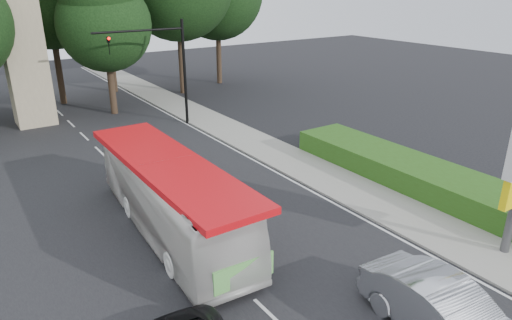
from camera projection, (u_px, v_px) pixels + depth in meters
road_surface at (165, 214)px, 19.89m from camera, size 14.00×80.00×0.02m
sidewalk_right at (313, 171)px, 24.32m from camera, size 3.00×80.00×0.12m
hedge at (413, 173)px, 22.61m from camera, size 3.00×14.00×1.20m
traffic_signal_mast at (166, 59)px, 30.42m from camera, size 6.10×0.35×7.20m
monument at (24, 51)px, 30.87m from camera, size 3.00×3.00×10.05m
tree_monument_right at (102, 4)px, 32.31m from camera, size 6.72×6.72×13.20m
transit_bus at (171, 197)px, 17.98m from camera, size 3.21×11.05×3.04m
sedan_silver at (446, 314)px, 12.62m from camera, size 2.20×5.37×1.73m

